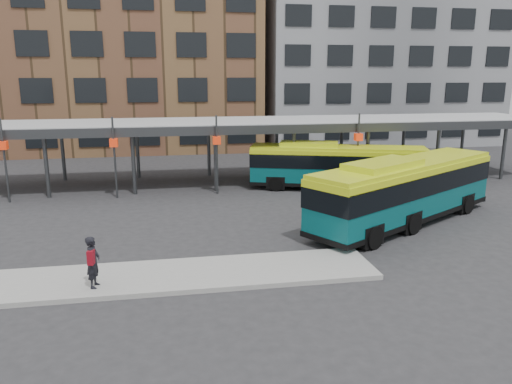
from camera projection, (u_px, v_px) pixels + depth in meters
name	position (u px, v px, depth m)	size (l,w,h in m)	color
ground	(308.00, 242.00, 21.99)	(120.00, 120.00, 0.00)	#28282B
boarding_island	(185.00, 275.00, 18.14)	(14.00, 3.00, 0.18)	gray
canopy	(255.00, 124.00, 33.38)	(40.00, 6.53, 4.80)	#999B9E
building_brick	(120.00, 33.00, 48.32)	(26.00, 14.00, 22.00)	brown
building_grey	(372.00, 46.00, 53.05)	(24.00, 14.00, 20.00)	slate
bus_front	(405.00, 189.00, 24.28)	(11.73, 8.51, 3.35)	#074D51
bus_rear	(336.00, 165.00, 31.61)	(11.08, 5.60, 3.01)	#074D51
pedestrian	(93.00, 262.00, 16.73)	(0.53, 0.71, 1.79)	black
bike_rack	(443.00, 170.00, 35.72)	(7.17, 1.34, 1.07)	slate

